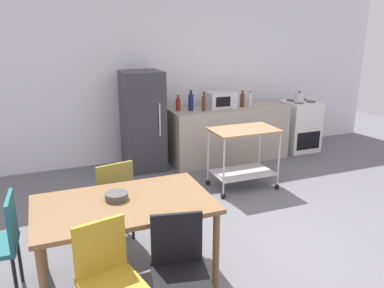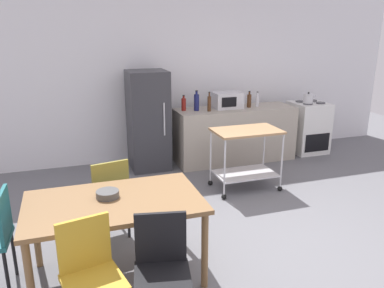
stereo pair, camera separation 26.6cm
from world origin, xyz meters
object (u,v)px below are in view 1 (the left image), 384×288
object	(u,v)px
bottle_sesame_oil	(178,104)
bottle_vinegar	(242,100)
bottle_hot_sauce	(191,102)
stove_oven	(299,126)
chair_olive	(112,195)
bottle_sparkling_water	(204,103)
kettle	(299,97)
microwave	(221,100)
bottle_soda	(250,100)
fruit_bowl	(117,196)
chair_black	(179,268)
kitchen_cart	(243,148)
refrigerator	(143,121)
chair_mustard	(108,276)
dining_table	(124,211)

from	to	relation	value
bottle_sesame_oil	bottle_vinegar	xyz separation A→B (m)	(1.10, -0.10, 0.01)
bottle_sesame_oil	bottle_hot_sauce	distance (m)	0.21
stove_oven	bottle_hot_sauce	distance (m)	2.21
chair_olive	bottle_vinegar	xyz separation A→B (m)	(2.55, 1.89, 0.50)
bottle_sparkling_water	kettle	distance (m)	1.83
microwave	kettle	world-z (taller)	microwave
bottle_soda	fruit_bowl	xyz separation A→B (m)	(-2.78, -2.55, -0.22)
chair_black	microwave	distance (m)	3.97
bottle_vinegar	bottle_soda	bearing A→B (deg)	8.95
chair_black	kitchen_cart	bearing A→B (deg)	62.93
chair_olive	bottle_sesame_oil	xyz separation A→B (m)	(1.45, 1.99, 0.49)
refrigerator	microwave	size ratio (longest dim) A/B	3.37
chair_black	chair_olive	size ratio (longest dim) A/B	1.00
stove_oven	bottle_sesame_oil	size ratio (longest dim) A/B	3.73
bottle_vinegar	chair_mustard	bearing A→B (deg)	-131.13
refrigerator	bottle_soda	world-z (taller)	refrigerator
chair_black	bottle_sparkling_water	xyz separation A→B (m)	(1.60, 3.26, 0.51)
bottle_hot_sauce	chair_black	bearing A→B (deg)	-112.96
refrigerator	kettle	xyz separation A→B (m)	(2.78, -0.18, 0.23)
dining_table	refrigerator	bearing A→B (deg)	71.90
refrigerator	bottle_hot_sauce	world-z (taller)	refrigerator
chair_olive	refrigerator	bearing A→B (deg)	-125.03
chair_mustard	kitchen_cart	distance (m)	3.06
chair_black	bottle_hot_sauce	world-z (taller)	bottle_hot_sauce
bottle_sparkling_water	fruit_bowl	world-z (taller)	bottle_sparkling_water
bottle_sesame_oil	bottle_sparkling_water	world-z (taller)	bottle_sparkling_water
stove_oven	bottle_soda	xyz separation A→B (m)	(-1.05, -0.01, 0.55)
bottle_sparkling_water	bottle_vinegar	xyz separation A→B (m)	(0.74, 0.08, -0.01)
dining_table	chair_olive	xyz separation A→B (m)	(0.02, 0.71, -0.15)
chair_mustard	bottle_vinegar	bearing A→B (deg)	36.30
fruit_bowl	kettle	bearing A→B (deg)	33.51
chair_olive	bottle_sparkling_water	bearing A→B (deg)	-146.63
fruit_bowl	bottle_sparkling_water	bearing A→B (deg)	52.49
bottle_hot_sauce	kitchen_cart	bearing A→B (deg)	-75.24
refrigerator	bottle_sparkling_water	distance (m)	1.00
dining_table	microwave	size ratio (longest dim) A/B	3.26
dining_table	chair_olive	world-z (taller)	chair_olive
dining_table	bottle_sesame_oil	xyz separation A→B (m)	(1.47, 2.70, 0.33)
kitchen_cart	bottle_sparkling_water	xyz separation A→B (m)	(-0.14, 1.07, 0.45)
fruit_bowl	chair_olive	bearing A→B (deg)	84.30
refrigerator	fruit_bowl	xyz separation A→B (m)	(-0.93, -2.64, 0.01)
stove_oven	microwave	xyz separation A→B (m)	(-1.58, 0.04, 0.58)
bottle_sesame_oil	bottle_soda	size ratio (longest dim) A/B	0.99
chair_mustard	bottle_soda	world-z (taller)	bottle_soda
stove_oven	bottle_hot_sauce	xyz separation A→B (m)	(-2.13, 0.00, 0.59)
chair_mustard	bottle_sesame_oil	distance (m)	3.79
chair_olive	chair_mustard	xyz separation A→B (m)	(-0.28, -1.35, 0.00)
microwave	fruit_bowl	xyz separation A→B (m)	(-2.25, -2.59, -0.25)
chair_olive	stove_oven	size ratio (longest dim) A/B	0.97
microwave	chair_mustard	bearing A→B (deg)	-126.67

